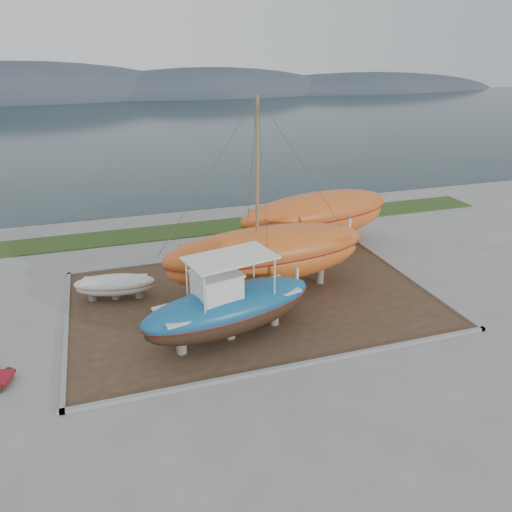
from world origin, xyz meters
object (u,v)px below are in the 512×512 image
object	(u,v)px
blue_caique	(229,299)
white_dinghy	(115,288)
orange_sailboat	(268,201)
orange_bare_hull	(316,222)

from	to	relation	value
blue_caique	white_dinghy	distance (m)	7.26
blue_caique	white_dinghy	world-z (taller)	blue_caique
blue_caique	orange_sailboat	distance (m)	5.70
white_dinghy	orange_bare_hull	world-z (taller)	orange_bare_hull
orange_sailboat	blue_caique	bearing A→B (deg)	-132.54
blue_caique	orange_bare_hull	bearing A→B (deg)	34.20
orange_sailboat	orange_bare_hull	bearing A→B (deg)	40.98
blue_caique	orange_sailboat	size ratio (longest dim) A/B	0.74
orange_sailboat	orange_bare_hull	xyz separation A→B (m)	(5.02, 4.94, -3.23)
blue_caique	orange_bare_hull	size ratio (longest dim) A/B	0.75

